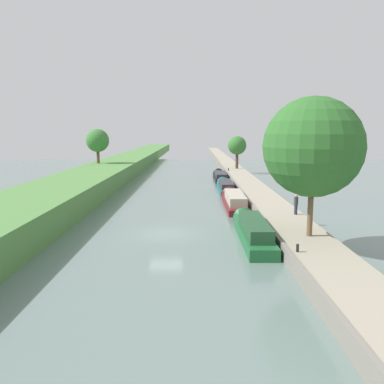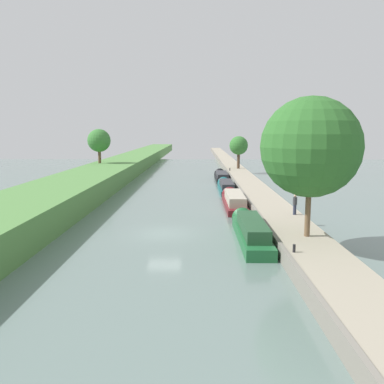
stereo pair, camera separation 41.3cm
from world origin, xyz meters
name	(u,v)px [view 1 (the left image)]	position (x,y,z in m)	size (l,w,h in m)	color
ground_plane	(166,233)	(0.00, 0.00, 0.00)	(160.00, 160.00, 0.00)	slate
left_grassy_bank	(14,218)	(-11.51, 0.00, 1.18)	(7.66, 260.00, 2.36)	#518442
right_towpath	(290,227)	(9.42, 0.00, 0.47)	(3.47, 260.00, 0.94)	#9E937F
stone_quay	(266,227)	(7.56, 0.00, 0.50)	(0.25, 260.00, 0.99)	gray
narrowboat_green	(252,230)	(6.33, -1.51, 0.66)	(1.85, 10.81, 2.12)	#1E6033
narrowboat_maroon	(234,200)	(6.26, 11.36, 0.59)	(1.98, 11.06, 2.14)	maroon
narrowboat_teal	(225,186)	(6.22, 22.47, 0.52)	(1.86, 10.35, 1.89)	#195B60
narrowboat_black	(220,176)	(6.29, 34.30, 0.51)	(1.98, 10.86, 1.89)	black
tree_rightbank_near	(313,147)	(9.64, -4.22, 6.69)	(6.35, 6.35, 8.93)	brown
tree_rightbank_midnear	(237,146)	(9.82, 42.97, 5.01)	(3.31, 3.31, 5.78)	#4C3828
tree_leftbank_downstream	(98,141)	(-13.73, 36.88, 6.07)	(3.76, 3.76, 5.61)	brown
person_walking	(296,204)	(10.44, 2.58, 1.81)	(0.34, 0.34, 1.66)	#282D42
mooring_bollard_near	(298,248)	(7.98, -7.75, 1.17)	(0.16, 0.16, 0.45)	black
mooring_bollard_far	(228,169)	(7.98, 38.95, 1.17)	(0.16, 0.16, 0.45)	black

